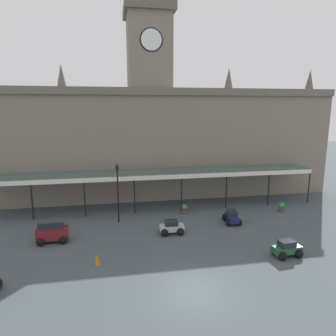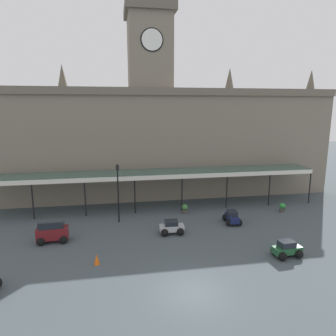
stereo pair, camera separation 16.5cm
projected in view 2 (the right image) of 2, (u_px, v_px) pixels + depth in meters
The scene contains 11 objects.
ground_plane at pixel (193, 292), 17.69m from camera, with size 140.00×140.00×0.00m, color #414A4F.
station_building at pixel (150, 138), 36.53m from camera, with size 43.33×6.71×21.64m.
entrance_canopy at pixel (157, 173), 31.76m from camera, with size 34.16×3.26×3.95m.
car_silver_sedan at pixel (172, 228), 25.76m from camera, with size 2.08×1.57×1.19m.
car_maroon_van at pixel (52, 232), 24.11m from camera, with size 2.44×1.67×1.77m.
car_navy_sedan at pixel (232, 218), 28.14m from camera, with size 1.65×2.13×1.19m.
car_green_sedan at pixel (287, 250), 21.82m from camera, with size 2.12×1.64×1.19m.
victorian_lamppost at pixel (118, 187), 27.83m from camera, with size 0.30×0.30×5.56m.
traffic_cone at pixel (97, 259), 20.75m from camera, with size 0.40×0.40×0.75m, color orange.
planter_by_canopy at pixel (185, 209), 30.68m from camera, with size 0.60×0.60×0.96m.
planter_near_kerb at pixel (282, 207), 31.12m from camera, with size 0.60×0.60×0.96m.
Camera 2 is at (-4.15, -15.44, 10.57)m, focal length 32.43 mm.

